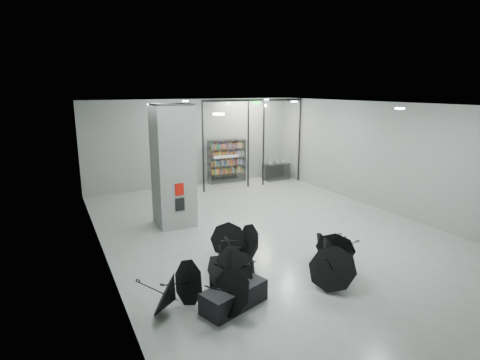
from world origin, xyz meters
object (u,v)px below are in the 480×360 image
bench (234,296)px  bookshelf (227,161)px  umbrella_cluster (257,270)px  column (173,166)px  shop_counter (276,172)px

bench → bookshelf: 11.28m
umbrella_cluster → column: bearing=95.8°
bench → bookshelf: bookshelf is taller
column → bench: 5.84m
bench → umbrella_cluster: bearing=17.5°
bench → umbrella_cluster: size_ratio=0.26×
bench → umbrella_cluster: (0.93, 0.70, 0.09)m
bench → bookshelf: (4.54, 10.30, 0.80)m
bookshelf → umbrella_cluster: bearing=-109.7°
bookshelf → umbrella_cluster: bookshelf is taller
shop_counter → umbrella_cluster: umbrella_cluster is taller
column → umbrella_cluster: column is taller
column → bench: (-0.44, -5.55, -1.77)m
column → bench: bearing=-94.5°
column → shop_counter: 7.92m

